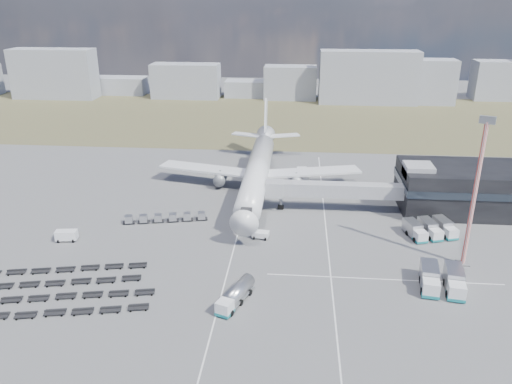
{
  "coord_description": "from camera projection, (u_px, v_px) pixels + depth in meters",
  "views": [
    {
      "loc": [
        9.53,
        -83.31,
        45.39
      ],
      "look_at": [
        0.58,
        20.41,
        4.0
      ],
      "focal_mm": 35.0,
      "sensor_mm": 36.0,
      "label": 1
    }
  ],
  "objects": [
    {
      "name": "airliner",
      "position": [
        258.0,
        169.0,
        122.68
      ],
      "size": [
        51.59,
        64.53,
        17.62
      ],
      "color": "silver",
      "rests_on": "ground"
    },
    {
      "name": "baggage_dollies",
      "position": [
        52.0,
        290.0,
        81.41
      ],
      "size": [
        33.9,
        20.58,
        0.75
      ],
      "rotation": [
        0.0,
        0.0,
        0.2
      ],
      "color": "black",
      "rests_on": "ground"
    },
    {
      "name": "catering_truck",
      "position": [
        303.0,
        177.0,
        128.58
      ],
      "size": [
        3.55,
        6.92,
        3.04
      ],
      "rotation": [
        0.0,
        0.0,
        0.13
      ],
      "color": "silver",
      "rests_on": "ground"
    },
    {
      "name": "service_trucks_near",
      "position": [
        442.0,
        280.0,
        81.92
      ],
      "size": [
        7.75,
        8.86,
        3.21
      ],
      "rotation": [
        0.0,
        0.0,
        -0.15
      ],
      "color": "silver",
      "rests_on": "ground"
    },
    {
      "name": "jet_bridge",
      "position": [
        325.0,
        190.0,
        110.43
      ],
      "size": [
        30.3,
        3.8,
        7.05
      ],
      "color": "#939399",
      "rests_on": "ground"
    },
    {
      "name": "lane_markings",
      "position": [
        295.0,
        246.0,
        96.65
      ],
      "size": [
        47.12,
        110.0,
        0.01
      ],
      "color": "silver",
      "rests_on": "ground"
    },
    {
      "name": "pushback_tug",
      "position": [
        261.0,
        235.0,
        99.37
      ],
      "size": [
        3.5,
        2.3,
        1.47
      ],
      "primitive_type": "cube",
      "rotation": [
        0.0,
        0.0,
        -0.15
      ],
      "color": "silver",
      "rests_on": "ground"
    },
    {
      "name": "terminal",
      "position": [
        468.0,
        188.0,
        111.08
      ],
      "size": [
        30.4,
        16.4,
        11.0
      ],
      "color": "black",
      "rests_on": "ground"
    },
    {
      "name": "service_trucks_far",
      "position": [
        430.0,
        229.0,
        100.18
      ],
      "size": [
        10.45,
        8.97,
        2.71
      ],
      "rotation": [
        0.0,
        0.0,
        0.29
      ],
      "color": "silver",
      "rests_on": "ground"
    },
    {
      "name": "utility_van",
      "position": [
        67.0,
        236.0,
        98.16
      ],
      "size": [
        4.33,
        2.42,
        2.21
      ],
      "primitive_type": "cube",
      "rotation": [
        0.0,
        0.0,
        0.14
      ],
      "color": "silver",
      "rests_on": "ground"
    },
    {
      "name": "ground",
      "position": [
        244.0,
        251.0,
        94.66
      ],
      "size": [
        420.0,
        420.0,
        0.0
      ],
      "primitive_type": "plane",
      "color": "#565659",
      "rests_on": "ground"
    },
    {
      "name": "grass_strip",
      "position": [
        274.0,
        118.0,
        196.49
      ],
      "size": [
        420.0,
        90.0,
        0.01
      ],
      "primitive_type": "cube",
      "color": "#4E4A2E",
      "rests_on": "ground"
    },
    {
      "name": "skyline",
      "position": [
        325.0,
        79.0,
        226.92
      ],
      "size": [
        314.97,
        25.97,
        22.93
      ],
      "color": "#9497A1",
      "rests_on": "ground"
    },
    {
      "name": "uld_row",
      "position": [
        165.0,
        218.0,
        106.41
      ],
      "size": [
        17.79,
        5.2,
        1.62
      ],
      "rotation": [
        0.0,
        0.0,
        0.21
      ],
      "color": "black",
      "rests_on": "ground"
    },
    {
      "name": "floodlight_mast",
      "position": [
        475.0,
        194.0,
        85.09
      ],
      "size": [
        2.55,
        2.1,
        27.15
      ],
      "rotation": [
        0.0,
        0.0,
        -0.42
      ],
      "color": "red",
      "rests_on": "ground"
    },
    {
      "name": "fuel_tanker",
      "position": [
        235.0,
        295.0,
        78.14
      ],
      "size": [
        5.48,
        9.45,
        2.98
      ],
      "rotation": [
        0.0,
        0.0,
        -0.37
      ],
      "color": "silver",
      "rests_on": "ground"
    }
  ]
}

